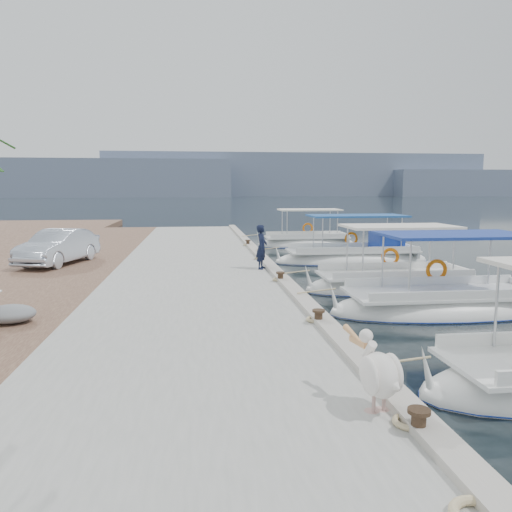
{
  "coord_description": "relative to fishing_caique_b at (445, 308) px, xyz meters",
  "views": [
    {
      "loc": [
        -2.99,
        -13.94,
        3.47
      ],
      "look_at": [
        -1.0,
        2.61,
        1.2
      ],
      "focal_mm": 35.0,
      "sensor_mm": 36.0,
      "label": 1
    }
  ],
  "objects": [
    {
      "name": "fishing_caique_e",
      "position": [
        -0.35,
        16.28,
        0.0
      ],
      "size": [
        6.04,
        2.26,
        2.83
      ],
      "color": "white",
      "rests_on": "ground"
    },
    {
      "name": "distant_hills",
      "position": [
        25.65,
        202.42,
        7.49
      ],
      "size": [
        330.0,
        60.0,
        18.0
      ],
      "color": "slate",
      "rests_on": "ground"
    },
    {
      "name": "parked_car",
      "position": [
        -12.35,
        7.26,
        1.06
      ],
      "size": [
        2.55,
        4.38,
        1.36
      ],
      "primitive_type": "imported",
      "rotation": [
        0.0,
        0.0,
        -0.29
      ],
      "color": "silver",
      "rests_on": "cobblestone_strip"
    },
    {
      "name": "mooring_bollards",
      "position": [
        -4.31,
        2.43,
        0.57
      ],
      "size": [
        0.28,
        20.28,
        0.33
      ],
      "color": "black",
      "rests_on": "concrete_quay"
    },
    {
      "name": "concrete_quay",
      "position": [
        -6.96,
        5.93,
        0.13
      ],
      "size": [
        6.0,
        40.0,
        0.5
      ],
      "primitive_type": "cube",
      "color": "#969691",
      "rests_on": "ground"
    },
    {
      "name": "fishing_caique_d",
      "position": [
        0.45,
        9.59,
        0.06
      ],
      "size": [
        7.42,
        2.39,
        2.83
      ],
      "color": "white",
      "rests_on": "ground"
    },
    {
      "name": "fisherman",
      "position": [
        -4.56,
        5.11,
        1.19
      ],
      "size": [
        0.59,
        0.7,
        1.64
      ],
      "primitive_type": "imported",
      "rotation": [
        0.0,
        0.0,
        1.19
      ],
      "color": "black",
      "rests_on": "concrete_quay"
    },
    {
      "name": "ground",
      "position": [
        -3.96,
        0.93,
        -0.12
      ],
      "size": [
        400.0,
        400.0,
        0.0
      ],
      "primitive_type": "plane",
      "color": "black",
      "rests_on": "ground"
    },
    {
      "name": "quay_curb",
      "position": [
        -4.18,
        5.93,
        0.44
      ],
      "size": [
        0.44,
        40.0,
        0.12
      ],
      "primitive_type": "cube",
      "color": "#A49E92",
      "rests_on": "concrete_quay"
    },
    {
      "name": "cobblestone_strip",
      "position": [
        -11.96,
        5.93,
        0.13
      ],
      "size": [
        4.0,
        40.0,
        0.5
      ],
      "primitive_type": "cube",
      "color": "brown",
      "rests_on": "ground"
    },
    {
      "name": "pelican",
      "position": [
        -4.57,
        -6.87,
        0.91
      ],
      "size": [
        0.61,
        1.35,
        1.04
      ],
      "color": "tan",
      "rests_on": "concrete_quay"
    },
    {
      "name": "fishing_caique_c",
      "position": [
        -0.29,
        3.08,
        0.0
      ],
      "size": [
        6.17,
        2.3,
        2.83
      ],
      "color": "white",
      "rests_on": "ground"
    },
    {
      "name": "tarp_bundle",
      "position": [
        -11.09,
        -1.63,
        0.58
      ],
      "size": [
        1.1,
        0.9,
        0.4
      ],
      "primitive_type": "ellipsoid",
      "color": "slate",
      "rests_on": "cobblestone_strip"
    },
    {
      "name": "fishing_caique_b",
      "position": [
        0.0,
        0.0,
        0.0
      ],
      "size": [
        6.75,
        2.57,
        2.83
      ],
      "color": "white",
      "rests_on": "ground"
    }
  ]
}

